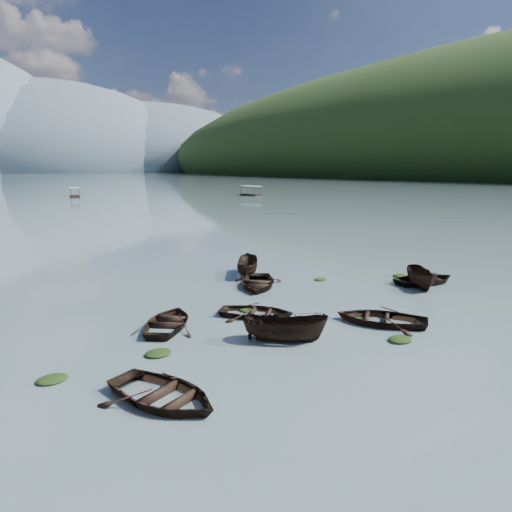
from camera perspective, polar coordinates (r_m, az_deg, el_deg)
ground_plane at (r=22.09m, az=17.79°, el=-10.10°), size 2400.00×2400.00×0.00m
haze_mtn_c at (r=925.96m, az=-24.25°, el=9.59°), size 520.00×520.00×260.00m
haze_mtn_d at (r=972.68m, az=-13.61°, el=10.27°), size 520.00×520.00×220.00m
rowboat_0 at (r=16.46m, az=-11.53°, el=-17.36°), size 4.57×5.27×0.91m
rowboat_1 at (r=23.30m, az=-10.84°, el=-8.64°), size 5.00×5.18×0.88m
rowboat_2 at (r=21.14m, az=3.63°, el=-10.54°), size 3.91×3.63×1.50m
rowboat_3 at (r=24.23m, az=15.33°, el=-8.07°), size 5.25×5.50×0.93m
rowboat_4 at (r=33.20m, az=20.43°, el=-3.21°), size 5.08×4.09×0.93m
rowboat_5 at (r=32.16m, az=19.94°, el=-3.62°), size 3.44×3.99×1.49m
rowboat_6 at (r=24.40m, az=0.05°, el=-7.52°), size 4.80×4.80×0.82m
rowboat_7 at (r=30.22m, az=0.17°, el=-3.86°), size 5.42×5.70×0.96m
rowboat_8 at (r=33.38m, az=-1.13°, el=-2.42°), size 3.54×4.07×1.53m
weed_clump_0 at (r=20.09m, az=-12.11°, el=-11.97°), size 1.15×0.94×0.25m
weed_clump_1 at (r=24.27m, az=12.62°, el=-7.90°), size 0.92×0.74×0.20m
weed_clump_2 at (r=22.09m, az=17.54°, el=-10.08°), size 1.17×0.94×0.25m
weed_clump_3 at (r=32.30m, az=8.03°, el=-2.99°), size 0.90×0.76×0.20m
weed_clump_4 at (r=34.59m, az=17.60°, el=-2.47°), size 1.02×0.81×0.21m
weed_clump_5 at (r=19.04m, az=-24.13°, el=-14.05°), size 1.13×0.91×0.24m
weed_clump_6 at (r=25.33m, az=-0.89°, el=-6.82°), size 1.10×0.92×0.23m
weed_clump_7 at (r=34.64m, az=17.55°, el=-2.45°), size 1.13×0.90×0.25m
pontoon_centre at (r=131.82m, az=-21.69°, el=6.88°), size 3.84×6.60×2.37m
pontoon_right at (r=129.04m, az=-0.62°, el=7.58°), size 3.80×7.03×2.56m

